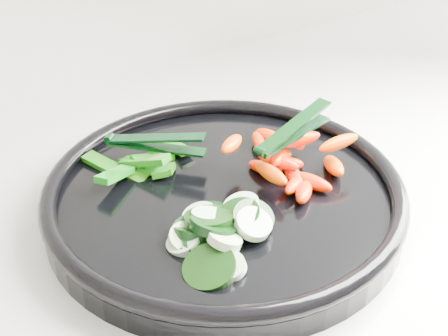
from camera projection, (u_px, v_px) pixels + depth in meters
counter at (373, 328)px, 1.13m from camera, size 2.02×0.62×0.93m
veggie_tray at (224, 196)px, 0.65m from camera, size 0.42×0.42×0.04m
cucumber_pile at (210, 231)px, 0.58m from camera, size 0.13×0.12×0.04m
carrot_pile at (289, 160)px, 0.67m from camera, size 0.14×0.15×0.05m
pepper_pile at (145, 163)px, 0.68m from camera, size 0.12×0.09×0.04m
tong_carrot at (292, 132)px, 0.65m from camera, size 0.11×0.04×0.02m
tong_pepper at (153, 142)px, 0.68m from camera, size 0.09×0.09×0.02m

